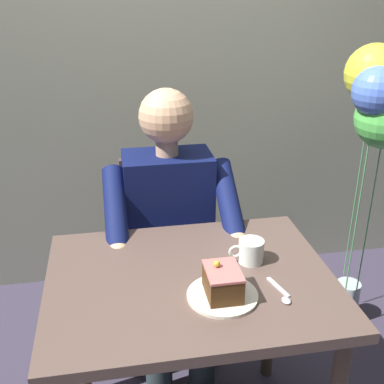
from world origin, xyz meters
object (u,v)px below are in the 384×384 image
at_px(chair, 167,248).
at_px(coffee_cup, 251,251).
at_px(seated_person, 171,235).
at_px(balloon_display, 377,113).
at_px(cake_slice, 223,282).
at_px(dining_table, 191,304).
at_px(dessert_spoon, 282,294).

xyz_separation_m(chair, coffee_cup, (-0.21, 0.58, 0.31)).
height_order(seated_person, balloon_display, balloon_display).
relative_size(cake_slice, coffee_cup, 1.10).
bearing_deg(dining_table, balloon_display, -148.06).
xyz_separation_m(chair, cake_slice, (-0.08, 0.76, 0.32)).
bearing_deg(coffee_cup, dining_table, 14.65).
relative_size(seated_person, dessert_spoon, 8.67).
distance_m(cake_slice, coffee_cup, 0.22).
height_order(dining_table, seated_person, seated_person).
relative_size(dining_table, coffee_cup, 7.61).
xyz_separation_m(cake_slice, dessert_spoon, (-0.18, 0.03, -0.05)).
relative_size(dining_table, balloon_display, 0.66).
distance_m(coffee_cup, balloon_display, 0.91).
distance_m(cake_slice, dessert_spoon, 0.19).
relative_size(dining_table, seated_person, 0.73).
distance_m(seated_person, coffee_cup, 0.49).
xyz_separation_m(dining_table, seated_person, (0.00, -0.47, 0.00)).
relative_size(coffee_cup, balloon_display, 0.09).
bearing_deg(seated_person, cake_slice, 97.32).
relative_size(chair, coffee_cup, 7.42).
xyz_separation_m(seated_person, cake_slice, (-0.08, 0.59, 0.16)).
distance_m(chair, coffee_cup, 0.69).
distance_m(chair, seated_person, 0.23).
xyz_separation_m(dining_table, chair, (0.00, -0.64, -0.16)).
xyz_separation_m(dining_table, balloon_display, (-0.90, -0.56, 0.45)).
distance_m(dining_table, coffee_cup, 0.26).
bearing_deg(coffee_cup, chair, -69.99).
bearing_deg(balloon_display, dining_table, 31.94).
height_order(cake_slice, balloon_display, balloon_display).
xyz_separation_m(coffee_cup, dessert_spoon, (-0.04, 0.20, -0.04)).
bearing_deg(chair, dining_table, 90.00).
distance_m(seated_person, dessert_spoon, 0.67).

